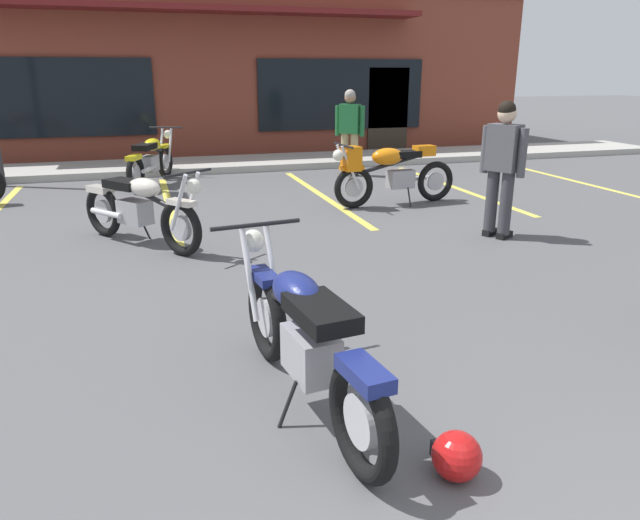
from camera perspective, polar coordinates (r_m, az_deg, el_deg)
ground_plane at (r=5.14m, az=2.75°, el=-5.06°), size 80.00×80.00×0.00m
sidewalk_kerb at (r=13.19m, az=-9.78°, el=9.15°), size 22.00×1.80×0.14m
brick_storefront_building at (r=17.14m, az=-12.03°, el=17.64°), size 16.78×6.04×4.11m
painted_stall_lines at (r=9.69m, az=-6.97°, el=5.80°), size 12.71×4.80×0.01m
motorcycle_foreground_classic at (r=3.59m, az=-1.52°, el=-7.49°), size 0.71×2.11×0.98m
motorcycle_black_cruiser at (r=9.24m, az=6.76°, el=8.53°), size 2.11×0.66×0.98m
motorcycle_silver_naked at (r=7.28m, az=-17.08°, el=4.86°), size 1.49×1.78×0.98m
motorcycle_blue_standard at (r=11.37m, az=-16.06°, el=9.37°), size 1.11×1.99×0.98m
person_in_black_shirt at (r=7.58m, az=17.29°, el=9.08°), size 0.39×0.58×1.68m
person_in_shorts_foreground at (r=11.84m, az=2.90°, el=12.71°), size 0.53×0.45×1.68m
helmet_on_pavement at (r=3.23m, az=13.10°, el=-18.01°), size 0.26×0.26×0.26m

